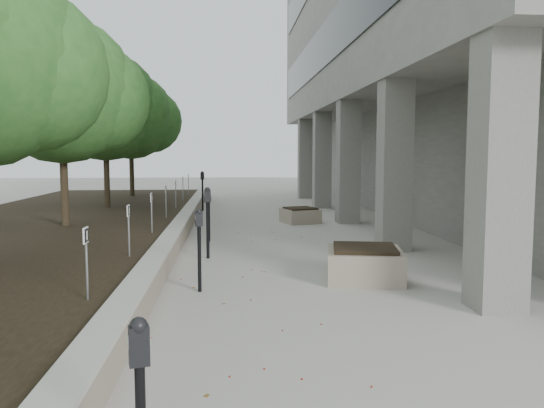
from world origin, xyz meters
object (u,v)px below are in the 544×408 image
parking_meter_2 (199,250)px  parking_meter_4 (209,217)px  parking_meter_3 (208,223)px  planter_back (300,215)px  crabapple_tree_4 (105,130)px  planter_front (364,263)px  crabapple_tree_3 (62,121)px  parking_meter_5 (202,191)px  crabapple_tree_5 (131,134)px

parking_meter_2 → parking_meter_4: parking_meter_2 is taller
parking_meter_3 → parking_meter_2: bearing=-102.0°
planter_back → parking_meter_2: bearing=-108.0°
crabapple_tree_4 → parking_meter_2: 11.55m
parking_meter_2 → planter_front: bearing=-2.1°
crabapple_tree_3 → parking_meter_2: 7.21m
crabapple_tree_3 → parking_meter_3: (3.83, -2.75, -2.34)m
crabapple_tree_4 → planter_front: (6.74, -10.03, -2.81)m
parking_meter_3 → parking_meter_5: parking_meter_5 is taller
crabapple_tree_4 → crabapple_tree_5: 5.00m
parking_meter_3 → parking_meter_4: bearing=80.0°
parking_meter_3 → parking_meter_5: 9.92m
parking_meter_5 → planter_front: size_ratio=1.19×
crabapple_tree_4 → parking_meter_2: bearing=-70.4°
parking_meter_4 → planter_front: 5.52m
parking_meter_2 → planter_front: size_ratio=1.05×
crabapple_tree_3 → parking_meter_4: crabapple_tree_3 is taller
planter_front → crabapple_tree_3: bearing=143.2°
crabapple_tree_5 → crabapple_tree_4: bearing=-90.0°
crabapple_tree_4 → parking_meter_5: 4.54m
crabapple_tree_3 → planter_back: bearing=25.4°
parking_meter_3 → planter_back: bearing=53.1°
parking_meter_3 → planter_front: 3.73m
planter_back → parking_meter_4: bearing=-129.0°
planter_back → crabapple_tree_4: bearing=164.5°
parking_meter_4 → parking_meter_5: parking_meter_5 is taller
crabapple_tree_3 → parking_meter_5: 8.20m
crabapple_tree_3 → planter_front: (6.74, -5.03, -2.81)m
crabapple_tree_3 → parking_meter_5: crabapple_tree_3 is taller
parking_meter_2 → parking_meter_3: 2.88m
parking_meter_2 → parking_meter_3: parking_meter_3 is taller
parking_meter_3 → planter_front: bearing=-49.5°
parking_meter_3 → parking_meter_5: bearing=81.9°
crabapple_tree_4 → crabapple_tree_5: size_ratio=1.00×
parking_meter_2 → planter_front: 3.03m
parking_meter_5 → parking_meter_2: bearing=-76.6°
parking_meter_4 → parking_meter_5: (-0.52, 7.55, 0.14)m
crabapple_tree_4 → parking_meter_5: size_ratio=3.44×
crabapple_tree_3 → parking_meter_5: bearing=65.6°
parking_meter_5 → planter_back: 5.27m
crabapple_tree_5 → parking_meter_5: 4.91m
planter_front → crabapple_tree_4: bearing=123.9°
parking_meter_3 → planter_back: 6.57m
parking_meter_3 → parking_meter_4: size_ratio=1.21×
parking_meter_2 → planter_back: (2.85, 8.79, -0.44)m
crabapple_tree_3 → crabapple_tree_4: same height
crabapple_tree_5 → parking_meter_2: (3.80, -15.63, -2.42)m
crabapple_tree_4 → parking_meter_3: crabapple_tree_4 is taller
crabapple_tree_4 → crabapple_tree_3: bearing=-90.0°
parking_meter_2 → planter_back: size_ratio=1.28×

